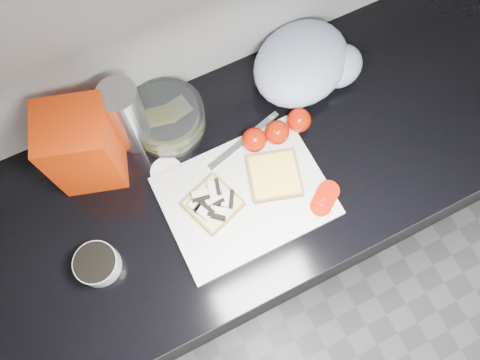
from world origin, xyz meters
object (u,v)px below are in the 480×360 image
bread_bag (83,147)px  steel_canister (127,117)px  glass_bowl (167,118)px  cutting_board (245,196)px

bread_bag → steel_canister: 0.13m
glass_bowl → steel_canister: (-0.09, 0.01, 0.07)m
bread_bag → steel_canister: size_ratio=1.08×
cutting_board → glass_bowl: 0.29m
cutting_board → bread_bag: bread_bag is taller
glass_bowl → bread_bag: bread_bag is taller
glass_bowl → bread_bag: 0.23m
cutting_board → glass_bowl: (-0.09, 0.27, 0.03)m
bread_bag → glass_bowl: bearing=23.7°
cutting_board → bread_bag: 0.40m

